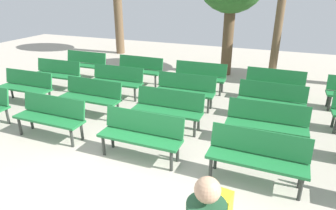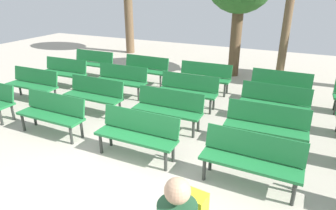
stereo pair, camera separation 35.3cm
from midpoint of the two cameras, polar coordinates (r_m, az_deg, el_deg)
ground_plane at (r=4.74m, az=-16.06°, el=-19.00°), size 25.67×25.67×0.00m
bench_r0_c1 at (r=6.79m, az=-23.29°, el=-1.74°), size 1.61×0.50×0.87m
bench_r0_c2 at (r=5.53m, az=-7.09°, el=-5.42°), size 1.60×0.49×0.87m
bench_r0_c3 at (r=4.99m, az=15.07°, el=-9.35°), size 1.61×0.52×0.87m
bench_r1_c0 at (r=9.07m, az=-26.95°, el=3.48°), size 1.60×0.49×0.87m
bench_r1_c1 at (r=7.65m, az=-15.99°, el=1.91°), size 1.61×0.51×0.87m
bench_r1_c2 at (r=6.61m, az=-1.47°, el=-0.42°), size 1.60×0.49×0.87m
bench_r1_c3 at (r=6.20m, az=17.14°, el=-3.11°), size 1.61×0.51×0.87m
bench_r2_c0 at (r=10.00m, az=-21.84°, el=5.92°), size 1.61×0.51×0.87m
bench_r2_c1 at (r=8.73m, az=-11.16°, el=4.88°), size 1.61×0.52×0.87m
bench_r2_c2 at (r=7.80m, az=2.07°, el=3.18°), size 1.61×0.50×0.87m
bench_r2_c3 at (r=7.45m, az=18.22°, el=1.09°), size 1.61×0.52×0.87m
bench_r3_c0 at (r=10.96m, az=-16.85°, el=7.90°), size 1.60×0.49×0.87m
bench_r3_c1 at (r=9.83m, az=-6.68°, el=7.12°), size 1.61×0.51×0.87m
bench_r3_c2 at (r=9.04m, az=5.07°, el=5.82°), size 1.61×0.51×0.87m
bench_r3_c3 at (r=8.72m, az=18.99°, el=4.05°), size 1.61×0.51×0.87m
tree_2 at (r=9.82m, az=19.30°, el=11.13°), size 0.24×0.24×2.71m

